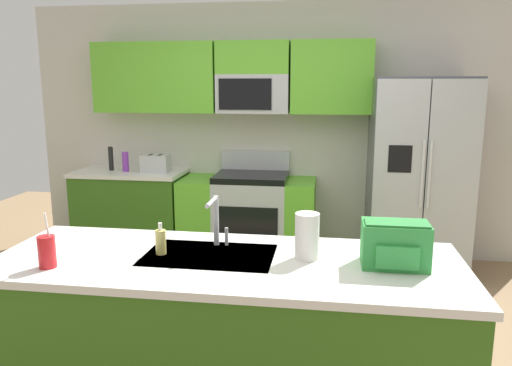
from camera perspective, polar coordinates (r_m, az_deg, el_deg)
ground_plane at (r=3.53m, az=-1.73°, el=-18.92°), size 9.00×9.00×0.00m
kitchen_wall_unit at (r=5.14m, az=0.73°, el=7.90°), size 5.20×0.43×2.60m
back_counter at (r=5.39m, az=-14.21°, el=-3.31°), size 1.13×0.63×0.90m
range_oven at (r=5.05m, az=-0.93°, el=-4.02°), size 1.36×0.61×1.10m
refrigerator at (r=4.88m, az=18.25°, el=0.67°), size 0.90×0.76×1.85m
island_counter at (r=2.75m, az=-3.40°, el=-17.57°), size 2.41×0.87×0.90m
toaster at (r=5.12m, az=-11.57°, el=2.23°), size 0.28×0.16×0.18m
pepper_mill at (r=5.36m, az=-16.48°, el=2.74°), size 0.05×0.05×0.25m
bottle_purple at (r=5.25m, az=-14.91°, el=2.41°), size 0.07×0.07×0.20m
sink_faucet at (r=2.71m, az=-4.67°, el=-3.95°), size 0.08×0.21×0.28m
drink_cup_red at (r=2.62m, az=-23.09°, el=-7.32°), size 0.08×0.08×0.28m
soap_dispenser at (r=2.65m, az=-10.99°, el=-6.68°), size 0.06×0.06×0.17m
paper_towel_roll at (r=2.54m, az=5.94°, el=-6.15°), size 0.12×0.12×0.24m
backpack at (r=2.51m, az=15.84°, el=-6.77°), size 0.32×0.22×0.23m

